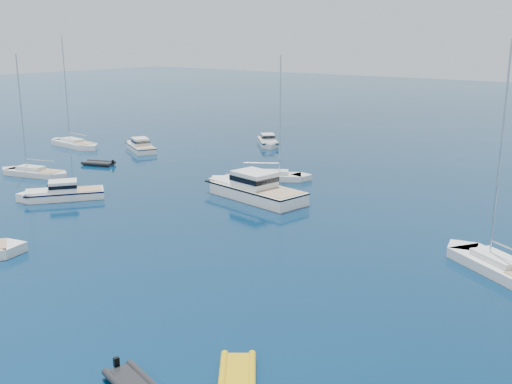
% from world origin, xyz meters
% --- Properties ---
extents(motor_cruiser_left, '(7.14, 8.50, 2.25)m').
position_xyz_m(motor_cruiser_left, '(-20.63, 20.77, 0.00)').
color(motor_cruiser_left, white).
rests_on(motor_cruiser_left, ground).
extents(motor_cruiser_centre, '(13.02, 5.75, 3.30)m').
position_xyz_m(motor_cruiser_centre, '(-6.67, 32.40, 0.00)').
color(motor_cruiser_centre, white).
rests_on(motor_cruiser_centre, ground).
extents(motor_cruiser_far_l, '(8.65, 6.10, 2.20)m').
position_xyz_m(motor_cruiser_far_l, '(-33.88, 42.24, 0.00)').
color(motor_cruiser_far_l, white).
rests_on(motor_cruiser_far_l, ground).
extents(motor_cruiser_horizon, '(7.01, 7.09, 2.00)m').
position_xyz_m(motor_cruiser_horizon, '(-22.75, 56.22, 0.00)').
color(motor_cruiser_horizon, silver).
rests_on(motor_cruiser_horizon, ground).
extents(sailboat_mid_r, '(10.49, 7.79, 15.55)m').
position_xyz_m(sailboat_mid_r, '(17.99, 27.50, 0.00)').
color(sailboat_mid_r, silver).
rests_on(sailboat_mid_r, ground).
extents(sailboat_mid_l, '(9.62, 5.03, 13.69)m').
position_xyz_m(sailboat_mid_l, '(-31.64, 24.77, 0.00)').
color(sailboat_mid_l, silver).
rests_on(sailboat_mid_l, ground).
extents(sailboat_centre, '(9.04, 7.19, 13.64)m').
position_xyz_m(sailboat_centre, '(-9.70, 39.45, 0.00)').
color(sailboat_centre, silver).
rests_on(sailboat_centre, ground).
extents(sailboat_far_l, '(10.74, 3.36, 15.58)m').
position_xyz_m(sailboat_far_l, '(-43.38, 38.49, 0.00)').
color(sailboat_far_l, white).
rests_on(sailboat_far_l, ground).
extents(tender_yellow, '(3.84, 4.12, 0.95)m').
position_xyz_m(tender_yellow, '(12.50, 7.14, 0.00)').
color(tender_yellow, gold).
rests_on(tender_yellow, ground).
extents(tender_grey_far, '(4.45, 3.42, 0.95)m').
position_xyz_m(tender_grey_far, '(-30.51, 32.68, 0.00)').
color(tender_grey_far, black).
rests_on(tender_grey_far, ground).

